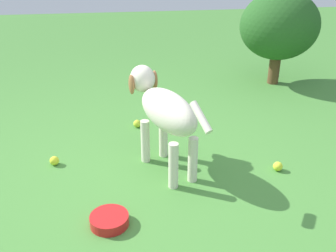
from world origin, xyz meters
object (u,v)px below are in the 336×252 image
Objects in this scene: dog at (164,110)px; tennis_ball_0 at (278,166)px; tennis_ball_1 at (54,161)px; water_bowl at (109,220)px; tennis_ball_2 at (137,124)px.

dog is 14.00× the size of tennis_ball_0.
tennis_ball_1 reaches higher than water_bowl.
tennis_ball_1 is 0.82m from tennis_ball_2.
tennis_ball_0 is 1.00× the size of tennis_ball_2.
water_bowl is at bearing 123.54° from dog.
tennis_ball_1 is 0.80m from water_bowl.
tennis_ball_0 is (0.78, -0.17, -0.41)m from dog.
dog is 14.00× the size of tennis_ball_1.
dog is at bearing -78.27° from tennis_ball_2.
tennis_ball_2 is (-0.91, 0.84, 0.00)m from tennis_ball_0.
dog is 0.88m from tennis_ball_1.
tennis_ball_1 is at bearing 57.94° from dog.
tennis_ball_0 and tennis_ball_2 have the same top height.
water_bowl is (-0.39, -0.57, -0.41)m from dog.
dog is at bearing -10.01° from tennis_ball_1.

